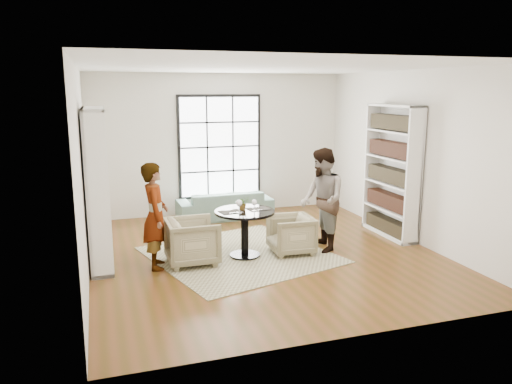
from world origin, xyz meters
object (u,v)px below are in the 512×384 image
object	(u,v)px
pedestal_table	(245,223)
armchair_right	(291,234)
person_left	(155,216)
sofa	(225,204)
armchair_left	(192,241)
wine_glass_left	(239,203)
person_right	(322,200)
flower_centerpiece	(243,203)
wine_glass_right	(254,203)

from	to	relation	value
pedestal_table	armchair_right	bearing A→B (deg)	-4.58
person_left	sofa	bearing A→B (deg)	-28.13
pedestal_table	person_left	size ratio (longest dim) A/B	0.60
sofa	armchair_left	size ratio (longest dim) A/B	2.51
armchair_right	wine_glass_left	bearing A→B (deg)	-82.49
sofa	armchair_left	xyz separation A→B (m)	(-1.17, -2.58, 0.07)
armchair_left	wine_glass_left	bearing A→B (deg)	-95.66
wine_glass_left	armchair_left	bearing A→B (deg)	174.83
person_right	flower_centerpiece	xyz separation A→B (m)	(-1.34, 0.13, 0.01)
sofa	wine_glass_right	size ratio (longest dim) A/B	10.35
armchair_left	wine_glass_left	distance (m)	0.93
person_left	person_right	size ratio (longest dim) A/B	0.94
sofa	armchair_right	distance (m)	2.62
armchair_right	wine_glass_left	xyz separation A→B (m)	(-0.90, -0.07, 0.60)
sofa	person_right	xyz separation A→B (m)	(1.02, -2.57, 0.58)
armchair_left	person_left	xyz separation A→B (m)	(-0.55, -0.00, 0.45)
sofa	wine_glass_left	world-z (taller)	wine_glass_left
armchair_right	person_left	world-z (taller)	person_left
armchair_left	wine_glass_right	bearing A→B (deg)	-91.22
sofa	wine_glass_left	xyz separation A→B (m)	(-0.44, -2.64, 0.63)
pedestal_table	flower_centerpiece	distance (m)	0.33
wine_glass_left	pedestal_table	bearing A→B (deg)	46.13
sofa	person_right	bearing A→B (deg)	110.48
person_right	wine_glass_left	size ratio (longest dim) A/B	8.04
armchair_right	wine_glass_right	bearing A→B (deg)	-85.50
pedestal_table	wine_glass_left	bearing A→B (deg)	-133.87
flower_centerpiece	sofa	bearing A→B (deg)	82.56
sofa	flower_centerpiece	xyz separation A→B (m)	(-0.32, -2.44, 0.59)
wine_glass_left	wine_glass_right	xyz separation A→B (m)	(0.26, 0.05, -0.02)
armchair_right	armchair_left	bearing A→B (deg)	-86.82
sofa	person_right	world-z (taller)	person_right
pedestal_table	armchair_right	xyz separation A→B (m)	(0.77, -0.06, -0.24)
person_right	wine_glass_right	bearing A→B (deg)	-83.62
flower_centerpiece	person_right	bearing A→B (deg)	-5.56
armchair_left	armchair_right	xyz separation A→B (m)	(1.64, 0.00, -0.04)
sofa	wine_glass_right	distance (m)	2.67
armchair_left	person_right	world-z (taller)	person_right
wine_glass_right	flower_centerpiece	xyz separation A→B (m)	(-0.15, 0.15, -0.03)
person_left	flower_centerpiece	world-z (taller)	person_left
sofa	wine_glass_left	size ratio (longest dim) A/B	9.16
armchair_right	person_right	xyz separation A→B (m)	(0.55, 0.00, 0.55)
sofa	person_left	size ratio (longest dim) A/B	1.22
pedestal_table	person_right	xyz separation A→B (m)	(1.32, -0.06, 0.31)
person_right	wine_glass_left	distance (m)	1.45
armchair_left	wine_glass_right	size ratio (longest dim) A/B	4.13
wine_glass_right	sofa	bearing A→B (deg)	86.22
person_right	wine_glass_right	distance (m)	1.19
person_right	flower_centerpiece	world-z (taller)	person_right
pedestal_table	armchair_left	bearing A→B (deg)	-175.69
pedestal_table	flower_centerpiece	bearing A→B (deg)	98.90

